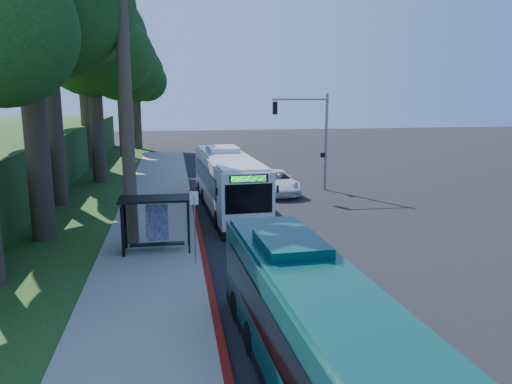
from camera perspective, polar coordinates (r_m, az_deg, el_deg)
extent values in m
plane|color=black|center=(26.57, 4.32, -4.19)|extent=(140.00, 140.00, 0.00)
cube|color=gray|center=(25.85, -11.66, -4.70)|extent=(4.50, 70.00, 0.12)
cube|color=maroon|center=(22.04, -5.99, -7.35)|extent=(0.25, 30.00, 0.13)
cube|color=#234719|center=(31.43, -21.78, -2.48)|extent=(8.00, 70.00, 0.06)
cube|color=black|center=(22.35, -11.40, -0.77)|extent=(3.20, 1.50, 0.10)
cube|color=black|center=(22.75, -14.93, -4.09)|extent=(0.06, 1.30, 2.20)
cube|color=navy|center=(23.31, -11.23, -3.42)|extent=(1.00, 0.12, 1.70)
cube|color=black|center=(22.76, -11.21, -5.88)|extent=(2.40, 0.40, 0.06)
cube|color=black|center=(23.32, -14.68, -3.70)|extent=(0.08, 0.08, 2.40)
cube|color=black|center=(23.22, -7.77, -3.49)|extent=(0.08, 0.08, 2.40)
cube|color=black|center=(22.17, -14.94, -4.49)|extent=(0.08, 0.08, 2.40)
cube|color=black|center=(22.06, -7.67, -4.28)|extent=(0.08, 0.08, 2.40)
cylinder|color=gray|center=(20.64, -7.01, -4.50)|extent=(0.06, 0.06, 3.00)
cube|color=white|center=(20.30, -7.10, -0.69)|extent=(0.35, 0.04, 0.55)
cylinder|color=gray|center=(36.71, 8.00, 5.61)|extent=(0.20, 0.20, 7.00)
cylinder|color=gray|center=(35.99, 5.05, 10.51)|extent=(4.00, 0.14, 0.14)
cube|color=black|center=(35.59, 2.18, 9.57)|extent=(0.30, 0.30, 0.90)
cube|color=black|center=(36.74, 7.59, 4.21)|extent=(0.25, 0.25, 0.35)
cylinder|color=#4C3F2D|center=(23.44, -14.65, 9.51)|extent=(0.60, 0.60, 13.00)
cylinder|color=#382B1E|center=(25.71, -23.85, 6.25)|extent=(1.10, 1.10, 10.50)
sphere|color=#14390F|center=(24.35, -21.77, 18.59)|extent=(5.60, 5.60, 5.60)
sphere|color=#14390F|center=(27.61, -27.04, 17.86)|extent=(5.20, 5.20, 5.20)
cylinder|color=#382B1E|center=(33.68, -22.30, 8.56)|extent=(1.18, 1.18, 11.90)
sphere|color=#14390F|center=(32.16, -20.07, 19.28)|extent=(7.00, 7.00, 7.00)
sphere|color=#14390F|center=(36.14, -25.31, 18.49)|extent=(6.50, 6.50, 6.50)
cylinder|color=#382B1E|center=(41.32, -17.74, 7.77)|extent=(1.06, 1.06, 9.80)
sphere|color=#14390F|center=(41.44, -18.26, 16.09)|extent=(8.40, 8.40, 8.40)
sphere|color=#14390F|center=(39.90, -15.96, 14.81)|extent=(5.88, 5.88, 5.88)
sphere|color=#14390F|center=(43.05, -19.88, 14.67)|extent=(5.46, 5.46, 5.46)
cylinder|color=#382B1E|center=(49.50, -18.81, 9.02)|extent=(1.14, 1.14, 11.20)
sphere|color=#14390F|center=(49.76, -19.34, 16.95)|extent=(9.60, 9.60, 9.60)
sphere|color=#14390F|center=(47.95, -17.18, 15.77)|extent=(6.72, 6.72, 6.72)
sphere|color=#14390F|center=(51.60, -20.85, 15.55)|extent=(6.24, 6.24, 6.24)
cylinder|color=#382B1E|center=(57.16, -14.97, 8.42)|extent=(1.02, 1.02, 9.10)
sphere|color=#14390F|center=(57.18, -15.27, 14.02)|extent=(8.00, 8.00, 8.00)
sphere|color=#14390F|center=(55.81, -13.66, 13.10)|extent=(5.60, 5.60, 5.60)
sphere|color=#14390F|center=(58.68, -16.49, 13.11)|extent=(5.20, 5.20, 5.20)
cylinder|color=#382B1E|center=(65.06, -13.42, 8.50)|extent=(0.98, 0.98, 8.40)
sphere|color=#14390F|center=(65.03, -13.64, 13.04)|extent=(7.00, 7.00, 7.00)
sphere|color=#14390F|center=(63.88, -12.38, 12.27)|extent=(4.90, 4.90, 4.90)
sphere|color=#14390F|center=(66.32, -14.61, 12.33)|extent=(4.55, 4.55, 4.55)
cube|color=silver|center=(29.99, -3.20, 1.22)|extent=(3.27, 12.53, 2.95)
cube|color=black|center=(30.30, -3.17, -1.62)|extent=(3.30, 12.60, 0.36)
cube|color=black|center=(30.45, -3.36, 1.91)|extent=(3.19, 9.81, 1.14)
cube|color=black|center=(24.00, -0.85, -0.76)|extent=(2.33, 0.24, 1.45)
cube|color=black|center=(35.96, -4.79, 3.43)|extent=(2.11, 0.23, 1.03)
cube|color=#19E533|center=(23.80, -0.85, 1.55)|extent=(1.72, 0.19, 0.29)
cube|color=silver|center=(29.76, -3.23, 4.11)|extent=(3.02, 11.90, 0.12)
cube|color=silver|center=(31.77, -3.84, 4.89)|extent=(1.98, 2.68, 0.36)
cylinder|color=black|center=(26.26, -4.36, -3.21)|extent=(0.36, 1.05, 1.03)
cylinder|color=black|center=(26.68, 0.74, -2.94)|extent=(0.36, 1.05, 1.03)
cylinder|color=black|center=(34.68, -6.38, 0.34)|extent=(0.36, 1.05, 1.03)
cylinder|color=black|center=(35.00, -2.49, 0.50)|extent=(0.36, 1.05, 1.03)
cube|color=#0A3C38|center=(12.35, 6.44, -15.11)|extent=(2.93, 11.07, 2.60)
cube|color=black|center=(13.01, 6.30, -20.43)|extent=(2.96, 11.12, 0.32)
cube|color=black|center=(12.63, 5.78, -13.20)|extent=(2.85, 8.66, 1.00)
cube|color=black|center=(17.09, 0.50, -6.33)|extent=(1.87, 0.21, 0.91)
cube|color=#0A3C38|center=(11.81, 6.59, -9.25)|extent=(2.72, 10.51, 0.11)
cube|color=#0A3C38|center=(13.41, 4.04, -5.98)|extent=(1.75, 2.37, 0.32)
cylinder|color=black|center=(16.25, -2.18, -12.82)|extent=(0.32, 0.93, 0.91)
cylinder|color=black|center=(16.73, 5.11, -12.13)|extent=(0.32, 0.93, 0.91)
imported|color=white|center=(35.55, 2.24, 1.15)|extent=(2.86, 5.92, 1.62)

